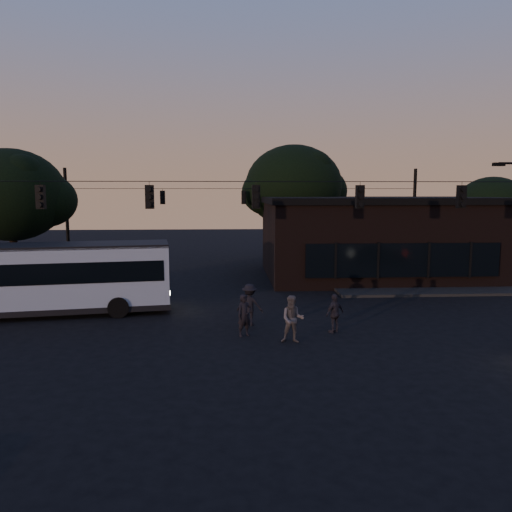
{
  "coord_description": "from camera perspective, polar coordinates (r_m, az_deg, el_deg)",
  "views": [
    {
      "loc": [
        -1.22,
        -17.39,
        5.76
      ],
      "look_at": [
        0.0,
        4.0,
        3.0
      ],
      "focal_mm": 35.0,
      "sensor_mm": 36.0,
      "label": 1
    }
  ],
  "objects": [
    {
      "name": "ground",
      "position": [
        18.36,
        0.73,
        -10.94
      ],
      "size": [
        120.0,
        120.0,
        0.0
      ],
      "primitive_type": "plane",
      "color": "black",
      "rests_on": "ground"
    },
    {
      "name": "sidewalk_far_right",
      "position": [
        34.54,
        19.31,
        -2.55
      ],
      "size": [
        14.0,
        10.0,
        0.15
      ],
      "primitive_type": "cube",
      "color": "black",
      "rests_on": "ground"
    },
    {
      "name": "sidewalk_far_left",
      "position": [
        34.37,
        -25.08,
        -2.88
      ],
      "size": [
        14.0,
        10.0,
        0.15
      ],
      "primitive_type": "cube",
      "color": "black",
      "rests_on": "ground"
    },
    {
      "name": "building",
      "position": [
        35.03,
        13.72,
        2.14
      ],
      "size": [
        15.4,
        10.41,
        5.4
      ],
      "color": "black",
      "rests_on": "ground"
    },
    {
      "name": "tree_behind",
      "position": [
        39.74,
        4.32,
        7.95
      ],
      "size": [
        7.6,
        7.6,
        9.43
      ],
      "color": "black",
      "rests_on": "ground"
    },
    {
      "name": "tree_right",
      "position": [
        40.29,
        25.33,
        5.04
      ],
      "size": [
        5.2,
        5.2,
        6.86
      ],
      "color": "black",
      "rests_on": "ground"
    },
    {
      "name": "tree_left",
      "position": [
        32.97,
        -26.24,
        6.26
      ],
      "size": [
        6.4,
        6.4,
        8.3
      ],
      "color": "black",
      "rests_on": "ground"
    },
    {
      "name": "signal_rig_near",
      "position": [
        21.47,
        0.0,
        3.84
      ],
      "size": [
        26.24,
        0.3,
        7.5
      ],
      "color": "black",
      "rests_on": "ground"
    },
    {
      "name": "signal_rig_far",
      "position": [
        37.44,
        -1.4,
        4.96
      ],
      "size": [
        26.24,
        0.3,
        7.5
      ],
      "color": "black",
      "rests_on": "ground"
    },
    {
      "name": "bus",
      "position": [
        25.39,
        -23.37,
        -2.07
      ],
      "size": [
        12.12,
        4.49,
        3.34
      ],
      "rotation": [
        0.0,
        0.0,
        0.15
      ],
      "color": "#93A4BC",
      "rests_on": "ground"
    },
    {
      "name": "pedestrian_a",
      "position": [
        20.1,
        -1.33,
        -6.8
      ],
      "size": [
        0.74,
        0.65,
        1.7
      ],
      "primitive_type": "imported",
      "rotation": [
        0.0,
        0.0,
        0.49
      ],
      "color": "black",
      "rests_on": "ground"
    },
    {
      "name": "pedestrian_b",
      "position": [
        19.31,
        4.21,
        -7.2
      ],
      "size": [
        0.97,
        0.8,
        1.84
      ],
      "primitive_type": "imported",
      "rotation": [
        0.0,
        0.0,
        -0.13
      ],
      "color": "#534C4B",
      "rests_on": "ground"
    },
    {
      "name": "pedestrian_c",
      "position": [
        20.85,
        8.99,
        -6.49
      ],
      "size": [
        1.01,
        0.86,
        1.62
      ],
      "primitive_type": "imported",
      "rotation": [
        0.0,
        0.0,
        3.74
      ],
      "color": "#252229",
      "rests_on": "ground"
    },
    {
      "name": "pedestrian_d",
      "position": [
        21.66,
        -0.72,
        -5.59
      ],
      "size": [
        1.33,
        1.01,
        1.83
      ],
      "primitive_type": "imported",
      "rotation": [
        0.0,
        0.0,
        2.83
      ],
      "color": "black",
      "rests_on": "ground"
    }
  ]
}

